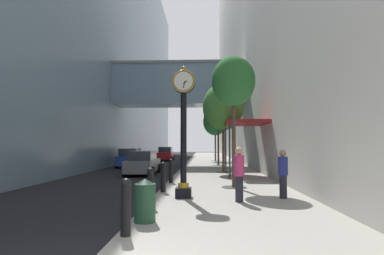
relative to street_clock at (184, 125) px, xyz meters
The scene contains 20 objects.
ground_plane 20.24m from the street_clock, 93.18° to the left, with size 110.00×110.00×0.00m, color black.
sidewalk_right 23.24m from the street_clock, 85.81° to the left, with size 5.60×80.00×0.14m, color #9E998E.
building_block_left 28.83m from the street_clock, 117.81° to the left, with size 21.49×80.00×30.51m.
building_block_right 28.98m from the street_clock, 68.68° to the left, with size 9.00×80.00×35.72m.
street_clock is the anchor object (origin of this frame).
bollard_nearest 5.21m from the street_clock, 100.66° to the right, with size 0.22×0.22×1.18m.
bollard_second 2.77m from the street_clock, 117.40° to the right, with size 0.22×0.22×1.18m.
bollard_third 2.53m from the street_clock, 124.46° to the left, with size 0.22×0.22×1.18m.
bollard_fourth 4.83m from the street_clock, 101.67° to the left, with size 0.22×0.22×1.18m.
street_tree_near 3.99m from the street_clock, 53.20° to the left, with size 1.94×1.94×5.82m.
street_tree_mid_near 10.55m from the street_clock, 78.64° to the left, with size 2.79×2.79×6.05m.
street_tree_mid_far 17.88m from the street_clock, 83.38° to the left, with size 2.67×2.67×6.25m.
street_tree_far 25.25m from the street_clock, 85.33° to the left, with size 2.79×2.79×6.12m.
trash_bin 4.16m from the street_clock, 101.38° to the right, with size 0.53×0.53×1.05m.
pedestrian_walking 2.61m from the street_clock, 21.93° to the right, with size 0.42×0.42×1.79m.
pedestrian_by_clock 3.89m from the street_clock, ahead, with size 0.40×0.40×1.69m.
storefront_awning 8.76m from the street_clock, 68.19° to the left, with size 2.40×3.60×3.30m.
car_blue_near 17.82m from the street_clock, 109.17° to the left, with size 1.99×4.38×1.67m.
car_red_mid 28.80m from the street_clock, 98.13° to the left, with size 2.01×4.71×1.72m.
car_grey_far 10.69m from the street_clock, 108.73° to the left, with size 1.93×4.55×1.60m.
Camera 1 is at (1.84, -4.33, 2.02)m, focal length 29.64 mm.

